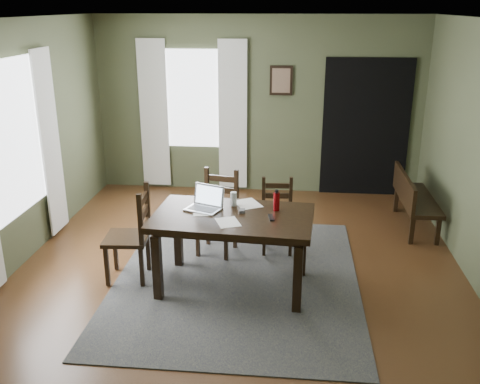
# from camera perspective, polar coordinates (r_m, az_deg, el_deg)

# --- Properties ---
(ground) EXTENTS (5.00, 6.00, 0.01)m
(ground) POSITION_cam_1_polar(r_m,az_deg,el_deg) (5.91, -0.30, -9.27)
(ground) COLOR #492C16
(room_shell) EXTENTS (5.02, 6.02, 2.71)m
(room_shell) POSITION_cam_1_polar(r_m,az_deg,el_deg) (5.29, -0.33, 8.18)
(room_shell) COLOR #485034
(room_shell) RESTS_ON ground
(rug) EXTENTS (2.60, 3.20, 0.01)m
(rug) POSITION_cam_1_polar(r_m,az_deg,el_deg) (5.91, -0.30, -9.18)
(rug) COLOR #383838
(rug) RESTS_ON ground
(dining_table) EXTENTS (1.67, 1.08, 0.81)m
(dining_table) POSITION_cam_1_polar(r_m,az_deg,el_deg) (5.45, -0.77, -3.44)
(dining_table) COLOR black
(dining_table) RESTS_ON rug
(chair_end) EXTENTS (0.49, 0.49, 1.04)m
(chair_end) POSITION_cam_1_polar(r_m,az_deg,el_deg) (5.81, -11.48, -4.56)
(chair_end) COLOR black
(chair_end) RESTS_ON rug
(chair_back_left) EXTENTS (0.51, 0.51, 0.99)m
(chair_back_left) POSITION_cam_1_polar(r_m,az_deg,el_deg) (6.35, -2.36, -2.29)
(chair_back_left) COLOR black
(chair_back_left) RESTS_ON rug
(chair_back_right) EXTENTS (0.41, 0.41, 0.87)m
(chair_back_right) POSITION_cam_1_polar(r_m,az_deg,el_deg) (6.42, 3.97, -2.60)
(chair_back_right) COLOR black
(chair_back_right) RESTS_ON rug
(bench) EXTENTS (0.42, 1.29, 0.73)m
(bench) POSITION_cam_1_polar(r_m,az_deg,el_deg) (7.42, 17.92, -0.41)
(bench) COLOR black
(bench) RESTS_ON ground
(laptop) EXTENTS (0.42, 0.38, 0.24)m
(laptop) POSITION_cam_1_polar(r_m,az_deg,el_deg) (5.57, -3.67, -1.16)
(laptop) COLOR #B7B7BC
(laptop) RESTS_ON dining_table
(computer_mouse) EXTENTS (0.05, 0.09, 0.03)m
(computer_mouse) POSITION_cam_1_polar(r_m,az_deg,el_deg) (5.48, 0.23, -2.02)
(computer_mouse) COLOR #3F3F42
(computer_mouse) RESTS_ON dining_table
(tv_remote) EXTENTS (0.07, 0.17, 0.02)m
(tv_remote) POSITION_cam_1_polar(r_m,az_deg,el_deg) (5.33, 3.35, -2.74)
(tv_remote) COLOR black
(tv_remote) RESTS_ON dining_table
(drinking_glass) EXTENTS (0.07, 0.07, 0.15)m
(drinking_glass) POSITION_cam_1_polar(r_m,az_deg,el_deg) (5.64, -0.68, -0.73)
(drinking_glass) COLOR silver
(drinking_glass) RESTS_ON dining_table
(water_bottle) EXTENTS (0.08, 0.08, 0.22)m
(water_bottle) POSITION_cam_1_polar(r_m,az_deg,el_deg) (5.50, 3.91, -0.97)
(water_bottle) COLOR maroon
(water_bottle) RESTS_ON dining_table
(paper_a) EXTENTS (0.24, 0.30, 0.00)m
(paper_a) POSITION_cam_1_polar(r_m,az_deg,el_deg) (5.51, -3.88, -2.06)
(paper_a) COLOR white
(paper_a) RESTS_ON dining_table
(paper_c) EXTENTS (0.35, 0.38, 0.00)m
(paper_c) POSITION_cam_1_polar(r_m,az_deg,el_deg) (5.70, 0.82, -1.26)
(paper_c) COLOR white
(paper_c) RESTS_ON dining_table
(paper_e) EXTENTS (0.29, 0.33, 0.00)m
(paper_e) POSITION_cam_1_polar(r_m,az_deg,el_deg) (5.23, -1.29, -3.24)
(paper_e) COLOR white
(paper_e) RESTS_ON dining_table
(window_left) EXTENTS (0.01, 1.30, 1.70)m
(window_left) POSITION_cam_1_polar(r_m,az_deg,el_deg) (6.30, -23.15, 5.17)
(window_left) COLOR white
(window_left) RESTS_ON ground
(window_back) EXTENTS (1.00, 0.01, 1.50)m
(window_back) POSITION_cam_1_polar(r_m,az_deg,el_deg) (8.39, -5.04, 9.86)
(window_back) COLOR white
(window_back) RESTS_ON ground
(curtain_left_far) EXTENTS (0.03, 0.48, 2.30)m
(curtain_left_far) POSITION_cam_1_polar(r_m,az_deg,el_deg) (7.05, -19.58, 4.90)
(curtain_left_far) COLOR silver
(curtain_left_far) RESTS_ON ground
(curtain_back_left) EXTENTS (0.44, 0.03, 2.30)m
(curtain_back_left) POSITION_cam_1_polar(r_m,az_deg,el_deg) (8.54, -9.16, 8.15)
(curtain_back_left) COLOR silver
(curtain_back_left) RESTS_ON ground
(curtain_back_right) EXTENTS (0.44, 0.03, 2.30)m
(curtain_back_right) POSITION_cam_1_polar(r_m,az_deg,el_deg) (8.31, -0.78, 8.09)
(curtain_back_right) COLOR silver
(curtain_back_right) RESTS_ON ground
(framed_picture) EXTENTS (0.34, 0.03, 0.44)m
(framed_picture) POSITION_cam_1_polar(r_m,az_deg,el_deg) (8.20, 4.41, 11.77)
(framed_picture) COLOR black
(framed_picture) RESTS_ON ground
(doorway_back) EXTENTS (1.30, 0.03, 2.10)m
(doorway_back) POSITION_cam_1_polar(r_m,az_deg,el_deg) (8.39, 13.25, 6.64)
(doorway_back) COLOR black
(doorway_back) RESTS_ON ground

